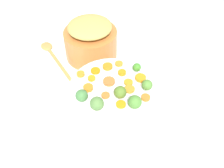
{
  "coord_description": "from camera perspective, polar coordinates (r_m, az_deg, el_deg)",
  "views": [
    {
      "loc": [
        0.55,
        -0.29,
        0.73
      ],
      "look_at": [
        0.02,
        -0.06,
        0.13
      ],
      "focal_mm": 41.01,
      "sensor_mm": 36.0,
      "label": 1
    }
  ],
  "objects": [
    {
      "name": "tabletop",
      "position": [
        0.95,
        2.6,
        -3.45
      ],
      "size": [
        2.4,
        2.4,
        0.02
      ],
      "primitive_type": "cube",
      "color": "white",
      "rests_on": "ground"
    },
    {
      "name": "serving_bowl_carrots",
      "position": [
        0.88,
        -0.0,
        -2.8
      ],
      "size": [
        0.28,
        0.28,
        0.1
      ],
      "primitive_type": "cylinder",
      "color": "white",
      "rests_on": "tabletop"
    },
    {
      "name": "metal_pot",
      "position": [
        1.09,
        -4.71,
        8.91
      ],
      "size": [
        0.22,
        0.22,
        0.12
      ],
      "primitive_type": "cylinder",
      "color": "#CD7437",
      "rests_on": "tabletop"
    },
    {
      "name": "stuffing_mound",
      "position": [
        1.04,
        -4.99,
        12.61
      ],
      "size": [
        0.18,
        0.18,
        0.05
      ],
      "primitive_type": "ellipsoid",
      "color": "tan",
      "rests_on": "metal_pot"
    },
    {
      "name": "carrot_slice_0",
      "position": [
        0.85,
        -0.64,
        0.52
      ],
      "size": [
        0.05,
        0.05,
        0.01
      ],
      "primitive_type": "cylinder",
      "rotation": [
        0.0,
        0.0,
        2.77
      ],
      "color": "orange",
      "rests_on": "serving_bowl_carrots"
    },
    {
      "name": "carrot_slice_1",
      "position": [
        0.79,
        2.0,
        -4.56
      ],
      "size": [
        0.03,
        0.03,
        0.01
      ],
      "primitive_type": "cylinder",
      "rotation": [
        0.0,
        0.0,
        4.63
      ],
      "color": "orange",
      "rests_on": "serving_bowl_carrots"
    },
    {
      "name": "carrot_slice_2",
      "position": [
        0.84,
        -5.45,
        -0.61
      ],
      "size": [
        0.05,
        0.05,
        0.01
      ],
      "primitive_type": "cylinder",
      "rotation": [
        0.0,
        0.0,
        4.03
      ],
      "color": "orange",
      "rests_on": "serving_bowl_carrots"
    },
    {
      "name": "carrot_slice_3",
      "position": [
        0.92,
        1.55,
        4.54
      ],
      "size": [
        0.03,
        0.03,
        0.01
      ],
      "primitive_type": "cylinder",
      "rotation": [
        0.0,
        0.0,
        3.2
      ],
      "color": "orange",
      "rests_on": "serving_bowl_carrots"
    },
    {
      "name": "carrot_slice_4",
      "position": [
        0.89,
        -3.71,
        2.97
      ],
      "size": [
        0.05,
        0.05,
        0.01
      ],
      "primitive_type": "cylinder",
      "rotation": [
        0.0,
        0.0,
        4.03
      ],
      "color": "orange",
      "rests_on": "serving_bowl_carrots"
    },
    {
      "name": "carrot_slice_5",
      "position": [
        0.85,
        3.78,
        0.42
      ],
      "size": [
        0.04,
        0.04,
        0.01
      ],
      "primitive_type": "cylinder",
      "rotation": [
        0.0,
        0.0,
        1.15
      ],
      "color": "orange",
      "rests_on": "serving_bowl_carrots"
    },
    {
      "name": "carrot_slice_6",
      "position": [
        0.81,
        -1.46,
        -2.54
      ],
      "size": [
        0.04,
        0.04,
        0.01
      ],
      "primitive_type": "cylinder",
      "rotation": [
        0.0,
        0.0,
        4.22
      ],
      "color": "orange",
      "rests_on": "serving_bowl_carrots"
    },
    {
      "name": "carrot_slice_7",
      "position": [
        0.86,
        -4.57,
        1.28
      ],
      "size": [
        0.04,
        0.04,
        0.01
      ],
      "primitive_type": "cylinder",
      "rotation": [
        0.0,
        0.0,
        5.59
      ],
      "color": "orange",
      "rests_on": "serving_bowl_carrots"
    },
    {
      "name": "carrot_slice_8",
      "position": [
        0.87,
        6.37,
        1.37
      ],
      "size": [
        0.05,
        0.05,
        0.01
      ],
      "primitive_type": "cylinder",
      "rotation": [
        0.0,
        0.0,
        4.17
      ],
      "color": "orange",
      "rests_on": "serving_bowl_carrots"
    },
    {
      "name": "carrot_slice_9",
      "position": [
        0.81,
        7.52,
        -3.02
      ],
      "size": [
        0.04,
        0.04,
        0.01
      ],
      "primitive_type": "cylinder",
      "rotation": [
        0.0,
        0.0,
        2.81
      ],
      "color": "orange",
      "rests_on": "serving_bowl_carrots"
    },
    {
      "name": "carrot_slice_10",
      "position": [
        0.9,
        -0.99,
        3.92
      ],
      "size": [
        0.04,
        0.04,
        0.01
      ],
      "primitive_type": "cylinder",
      "rotation": [
        0.0,
        0.0,
        3.26
      ],
      "color": "orange",
      "rests_on": "serving_bowl_carrots"
    },
    {
      "name": "carrot_slice_11",
      "position": [
        0.88,
        2.22,
        2.56
      ],
      "size": [
        0.04,
        0.04,
        0.01
      ],
      "primitive_type": "cylinder",
      "rotation": [
        0.0,
        0.0,
        2.08
      ],
      "color": "orange",
      "rests_on": "serving_bowl_carrots"
    },
    {
      "name": "carrot_slice_12",
      "position": [
        0.88,
        -7.01,
        2.22
      ],
      "size": [
        0.04,
        0.04,
        0.01
      ],
      "primitive_type": "cylinder",
      "rotation": [
        0.0,
        0.0,
        0.97
      ],
      "color": "orange",
      "rests_on": "serving_bowl_carrots"
    },
    {
      "name": "carrot_slice_13",
      "position": [
        0.83,
        3.92,
        -1.15
      ],
      "size": [
        0.05,
        0.05,
        0.01
      ],
      "primitive_type": "cylinder",
      "rotation": [
        0.0,
        0.0,
        4.07
      ],
      "color": "orange",
      "rests_on": "serving_bowl_carrots"
    },
    {
      "name": "brussels_sprout_0",
      "position": [
        0.89,
        5.56,
        3.73
      ],
      "size": [
        0.03,
        0.03,
        0.03
      ],
      "primitive_type": "sphere",
      "color": "#45882A",
      "rests_on": "serving_bowl_carrots"
    },
    {
      "name": "brussels_sprout_1",
      "position": [
        0.83,
        7.83,
        -0.2
      ],
      "size": [
        0.04,
        0.04,
        0.04
      ],
      "primitive_type": "sphere",
      "color": "#588936",
      "rests_on": "serving_bowl_carrots"
    },
    {
      "name": "brussels_sprout_2",
      "position": [
        0.77,
        -3.39,
        -4.36
      ],
      "size": [
        0.04,
        0.04,
        0.04
      ],
      "primitive_type": "sphere",
      "color": "#59803E",
      "rests_on": "serving_bowl_carrots"
    },
    {
      "name": "brussels_sprout_3",
      "position": [
        0.77,
        5.12,
        -4.01
      ],
      "size": [
        0.04,
        0.04,
        0.04
      ],
      "primitive_type": "sphere",
      "color": "#528635",
      "rests_on": "serving_bowl_carrots"
    },
    {
      "name": "brussels_sprout_4",
      "position": [
        0.8,
        1.85,
        -1.83
      ],
      "size": [
        0.04,
        0.04,
        0.04
      ],
      "primitive_type": "sphere",
      "color": "#597728",
      "rests_on": "serving_bowl_carrots"
    },
    {
      "name": "brussels_sprout_5",
      "position": [
        0.79,
        -6.76,
        -2.57
      ],
      "size": [
        0.04,
        0.04,
        0.04
      ],
      "primitive_type": "sphere",
      "color": "#497C3F",
      "rests_on": "serving_bowl_carrots"
    },
    {
      "name": "wooden_spoon",
      "position": [
        1.15,
        -13.16,
        6.47
      ],
      "size": [
        0.33,
        0.08,
        0.01
      ],
      "color": "#BD8A45",
      "rests_on": "tabletop"
    },
    {
      "name": "dish_towel",
      "position": [
        1.33,
        0.22,
        13.53
      ],
      "size": [
        0.22,
        0.21,
        0.01
      ],
      "primitive_type": "cube",
      "rotation": [
        0.0,
        0.0,
        0.55
      ],
      "color": "silver",
      "rests_on": "tabletop"
    }
  ]
}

